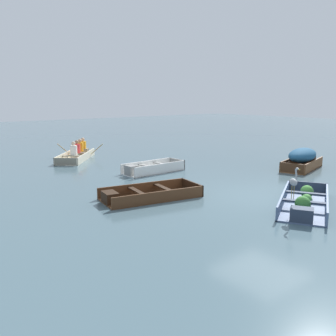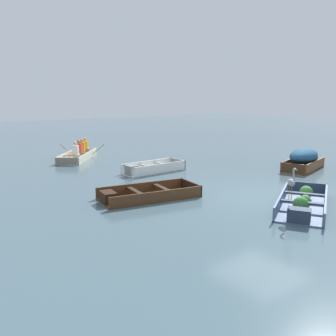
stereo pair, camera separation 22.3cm
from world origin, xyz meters
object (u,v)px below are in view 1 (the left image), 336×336
object	(u,v)px
skiff_white_mid_moored	(151,169)
heron_on_dinghy	(294,181)
skiff_wooden_brown_near_moored	(303,157)
rowboat_cream_with_crew	(77,154)
skiff_dark_varnish_far_moored	(147,195)
dinghy_slate_blue_foreground	(304,202)

from	to	relation	value
skiff_white_mid_moored	heron_on_dinghy	size ratio (longest dim) A/B	3.04
skiff_wooden_brown_near_moored	rowboat_cream_with_crew	size ratio (longest dim) A/B	0.86
heron_on_dinghy	skiff_dark_varnish_far_moored	bearing A→B (deg)	117.12
dinghy_slate_blue_foreground	skiff_dark_varnish_far_moored	world-z (taller)	dinghy_slate_blue_foreground
dinghy_slate_blue_foreground	skiff_wooden_brown_near_moored	distance (m)	5.84
skiff_wooden_brown_near_moored	heron_on_dinghy	world-z (taller)	heron_on_dinghy
rowboat_cream_with_crew	skiff_dark_varnish_far_moored	bearing A→B (deg)	-101.50
skiff_wooden_brown_near_moored	heron_on_dinghy	distance (m)	6.73
rowboat_cream_with_crew	heron_on_dinghy	xyz separation A→B (m)	(0.26, -11.58, 0.68)
skiff_white_mid_moored	heron_on_dinghy	world-z (taller)	heron_on_dinghy
skiff_wooden_brown_near_moored	rowboat_cream_with_crew	distance (m)	10.30
skiff_wooden_brown_near_moored	skiff_dark_varnish_far_moored	size ratio (longest dim) A/B	0.86
skiff_white_mid_moored	rowboat_cream_with_crew	size ratio (longest dim) A/B	0.82
rowboat_cream_with_crew	heron_on_dinghy	world-z (taller)	heron_on_dinghy
skiff_dark_varnish_far_moored	rowboat_cream_with_crew	world-z (taller)	rowboat_cream_with_crew
skiff_white_mid_moored	heron_on_dinghy	bearing A→B (deg)	-94.52
dinghy_slate_blue_foreground	rowboat_cream_with_crew	xyz separation A→B (m)	(-1.16, 11.38, 0.08)
dinghy_slate_blue_foreground	heron_on_dinghy	xyz separation A→B (m)	(-0.91, -0.20, 0.75)
skiff_dark_varnish_far_moored	skiff_wooden_brown_near_moored	bearing A→B (deg)	-2.66
heron_on_dinghy	skiff_wooden_brown_near_moored	bearing A→B (deg)	29.33
dinghy_slate_blue_foreground	heron_on_dinghy	world-z (taller)	heron_on_dinghy
dinghy_slate_blue_foreground	skiff_white_mid_moored	world-z (taller)	dinghy_slate_blue_foreground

